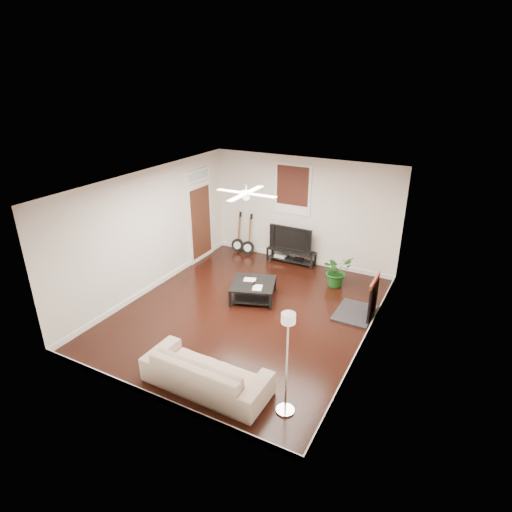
% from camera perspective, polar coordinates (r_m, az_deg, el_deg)
% --- Properties ---
extents(room, '(5.01, 6.01, 2.81)m').
position_cam_1_polar(room, '(8.48, -1.26, 0.59)').
color(room, black).
rests_on(room, ground).
extents(brick_accent, '(0.02, 2.20, 2.80)m').
position_cam_1_polar(brick_accent, '(8.59, 16.78, -0.16)').
color(brick_accent, '#9F5133').
rests_on(brick_accent, floor).
extents(fireplace, '(0.80, 1.10, 0.92)m').
position_cam_1_polar(fireplace, '(9.04, 14.31, -5.28)').
color(fireplace, black).
rests_on(fireplace, floor).
extents(window_back, '(1.00, 0.06, 1.30)m').
position_cam_1_polar(window_back, '(10.97, 4.95, 8.91)').
color(window_back, black).
rests_on(window_back, wall_back).
extents(door_left, '(0.08, 1.00, 2.50)m').
position_cam_1_polar(door_left, '(11.28, -7.54, 5.51)').
color(door_left, white).
rests_on(door_left, wall_left).
extents(tv_stand, '(1.31, 0.35, 0.37)m').
position_cam_1_polar(tv_stand, '(11.34, 4.75, -0.04)').
color(tv_stand, black).
rests_on(tv_stand, floor).
extents(tv, '(1.17, 0.15, 0.68)m').
position_cam_1_polar(tv, '(11.16, 4.88, 2.46)').
color(tv, black).
rests_on(tv, tv_stand).
extents(coffee_table, '(1.20, 1.20, 0.40)m').
position_cam_1_polar(coffee_table, '(9.53, -0.36, -4.69)').
color(coffee_table, black).
rests_on(coffee_table, floor).
extents(sofa, '(2.12, 0.86, 0.62)m').
position_cam_1_polar(sofa, '(7.07, -6.73, -15.17)').
color(sofa, tan).
rests_on(sofa, floor).
extents(floor_lamp, '(0.29, 0.29, 1.72)m').
position_cam_1_polar(floor_lamp, '(6.27, 4.17, -14.41)').
color(floor_lamp, silver).
rests_on(floor_lamp, floor).
extents(potted_plant, '(0.89, 0.91, 0.77)m').
position_cam_1_polar(potted_plant, '(10.20, 10.81, -1.96)').
color(potted_plant, '#18561B').
rests_on(potted_plant, floor).
extents(guitar_left, '(0.39, 0.30, 1.16)m').
position_cam_1_polar(guitar_left, '(11.85, -2.51, 3.16)').
color(guitar_left, black).
rests_on(guitar_left, floor).
extents(guitar_right, '(0.41, 0.33, 1.16)m').
position_cam_1_polar(guitar_right, '(11.66, -1.10, 2.84)').
color(guitar_right, black).
rests_on(guitar_right, floor).
extents(ceiling_fan, '(1.24, 1.24, 0.32)m').
position_cam_1_polar(ceiling_fan, '(8.09, -1.34, 8.44)').
color(ceiling_fan, white).
rests_on(ceiling_fan, ceiling).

